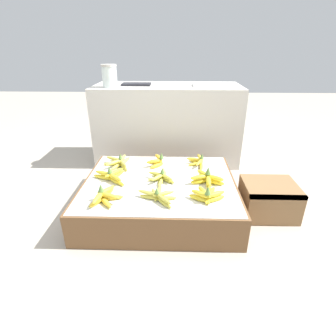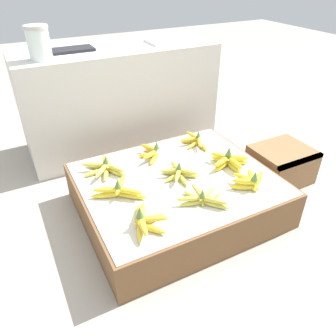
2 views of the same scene
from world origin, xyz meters
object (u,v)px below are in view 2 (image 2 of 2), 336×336
(banana_bunch_middle_left, at_px, (119,190))
(banana_bunch_middle_midleft, at_px, (178,173))
(banana_bunch_front_left, at_px, (145,221))
(banana_bunch_front_midright, at_px, (250,181))
(banana_bunch_back_midleft, at_px, (151,153))
(banana_bunch_back_left, at_px, (104,167))
(banana_bunch_front_midleft, at_px, (203,198))
(banana_bunch_middle_midright, at_px, (229,161))
(glass_jar, at_px, (39,43))
(foam_tray_white, at_px, (167,41))
(banana_bunch_back_midright, at_px, (195,141))
(wooden_crate, at_px, (281,164))

(banana_bunch_middle_left, relative_size, banana_bunch_middle_midleft, 1.11)
(banana_bunch_front_left, height_order, banana_bunch_front_midright, same)
(banana_bunch_back_midleft, bearing_deg, banana_bunch_back_left, -175.89)
(banana_bunch_front_midleft, distance_m, banana_bunch_middle_midright, 0.36)
(banana_bunch_back_left, bearing_deg, banana_bunch_front_left, -87.98)
(glass_jar, relative_size, foam_tray_white, 0.68)
(banana_bunch_middle_left, xyz_separation_m, banana_bunch_middle_midleft, (0.33, 0.01, -0.01))
(banana_bunch_front_midleft, relative_size, banana_bunch_back_midright, 1.00)
(banana_bunch_front_midleft, height_order, foam_tray_white, foam_tray_white)
(banana_bunch_middle_left, bearing_deg, banana_bunch_middle_midright, -2.93)
(wooden_crate, bearing_deg, banana_bunch_front_left, -167.52)
(banana_bunch_middle_midright, xyz_separation_m, foam_tray_white, (0.08, 0.88, 0.47))
(banana_bunch_front_left, bearing_deg, banana_bunch_front_midleft, 4.77)
(banana_bunch_front_left, distance_m, banana_bunch_middle_midleft, 0.41)
(banana_bunch_middle_midright, bearing_deg, banana_bunch_back_midright, 95.73)
(wooden_crate, xyz_separation_m, banana_bunch_middle_midleft, (-0.71, 0.04, 0.13))
(wooden_crate, bearing_deg, banana_bunch_middle_midright, 179.96)
(banana_bunch_back_left, bearing_deg, banana_bunch_middle_midright, -22.97)
(foam_tray_white, bearing_deg, banana_bunch_back_midleft, -124.70)
(banana_bunch_back_midleft, bearing_deg, banana_bunch_middle_midright, -40.31)
(banana_bunch_back_midleft, height_order, banana_bunch_back_midright, banana_bunch_back_midleft)
(banana_bunch_middle_left, relative_size, banana_bunch_back_midleft, 1.25)
(banana_bunch_middle_midleft, bearing_deg, banana_bunch_middle_left, -178.87)
(banana_bunch_front_left, relative_size, glass_jar, 1.28)
(banana_bunch_front_midleft, bearing_deg, banana_bunch_back_midleft, 94.65)
(banana_bunch_back_midleft, bearing_deg, banana_bunch_front_left, -117.84)
(banana_bunch_middle_left, bearing_deg, banana_bunch_front_left, -85.70)
(banana_bunch_middle_midleft, height_order, banana_bunch_back_midleft, banana_bunch_back_midleft)
(banana_bunch_middle_midright, distance_m, banana_bunch_back_midleft, 0.44)
(banana_bunch_middle_left, bearing_deg, banana_bunch_back_midleft, 41.10)
(banana_bunch_front_midleft, relative_size, banana_bunch_back_left, 0.94)
(banana_bunch_front_midleft, height_order, banana_bunch_middle_midright, banana_bunch_middle_midright)
(banana_bunch_back_midleft, bearing_deg, banana_bunch_middle_midleft, -80.59)
(wooden_crate, bearing_deg, glass_jar, 146.25)
(banana_bunch_front_left, xyz_separation_m, banana_bunch_middle_midright, (0.61, 0.23, 0.00))
(foam_tray_white, bearing_deg, banana_bunch_front_midleft, -108.98)
(wooden_crate, bearing_deg, banana_bunch_middle_left, 178.22)
(banana_bunch_front_left, relative_size, banana_bunch_back_midright, 1.00)
(wooden_crate, distance_m, banana_bunch_middle_left, 1.06)
(banana_bunch_front_midleft, relative_size, banana_bunch_middle_midright, 1.03)
(banana_bunch_front_midright, bearing_deg, banana_bunch_back_midleft, 123.07)
(banana_bunch_middle_midright, bearing_deg, banana_bunch_front_midleft, -145.84)
(banana_bunch_middle_midleft, height_order, banana_bunch_back_left, banana_bunch_back_left)
(banana_bunch_middle_left, distance_m, banana_bunch_middle_midright, 0.63)
(banana_bunch_front_midleft, distance_m, banana_bunch_back_midleft, 0.49)
(banana_bunch_middle_left, height_order, banana_bunch_middle_midright, banana_bunch_middle_midright)
(banana_bunch_front_midright, xyz_separation_m, banana_bunch_middle_midleft, (-0.28, 0.24, -0.01))
(banana_bunch_front_midright, xyz_separation_m, banana_bunch_middle_midright, (0.02, 0.20, 0.00))
(wooden_crate, bearing_deg, foam_tray_white, 111.32)
(banana_bunch_back_midleft, distance_m, glass_jar, 0.86)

